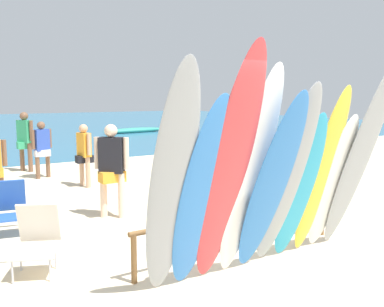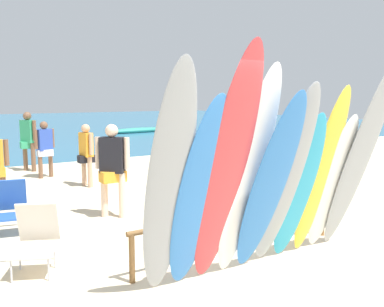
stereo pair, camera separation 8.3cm
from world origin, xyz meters
TOP-DOWN VIEW (x-y plane):
  - ground at (0.00, 14.00)m, footprint 60.00×60.00m
  - surfboard_rack at (0.00, 0.00)m, footprint 3.33×0.07m
  - surfboard_grey_0 at (-1.47, -0.67)m, footprint 0.56×0.93m
  - surfboard_blue_1 at (-1.10, -0.63)m, footprint 0.63×0.86m
  - surfboard_red_2 at (-0.80, -0.72)m, footprint 0.58×1.01m
  - surfboard_white_3 at (-0.44, -0.66)m, footprint 0.61×0.90m
  - surfboard_blue_4 at (-0.17, -0.72)m, footprint 0.59×0.99m
  - surfboard_grey_5 at (0.13, -0.67)m, footprint 0.54×0.99m
  - surfboard_teal_6 at (0.47, -0.57)m, footprint 0.52×0.72m
  - surfboard_yellow_7 at (0.85, -0.58)m, footprint 0.52×0.81m
  - surfboard_white_8 at (1.15, -0.53)m, footprint 0.50×0.69m
  - surfboard_grey_9 at (1.47, -0.70)m, footprint 0.66×1.03m
  - beachgoer_strolling at (-1.13, 8.38)m, footprint 0.44×0.58m
  - beachgoer_photographing at (-0.80, 2.65)m, footprint 0.50×0.45m
  - beachgoer_near_rack at (-0.97, 7.10)m, footprint 0.55×0.30m
  - beachgoer_by_water at (-0.38, 5.45)m, footprint 0.39×0.56m
  - beach_chair_red at (-2.50, 2.73)m, footprint 0.62×0.72m
  - beach_chair_blue at (-2.46, 0.97)m, footprint 0.72×0.79m
  - distant_boat at (6.85, 18.32)m, footprint 4.03×1.02m

SIDE VIEW (x-z plane):
  - ground at x=0.00m, z-range 0.00..0.00m
  - distant_boat at x=6.85m, z-range -0.02..0.30m
  - beach_chair_blue at x=-2.46m, z-range 0.02..0.85m
  - beach_chair_red at x=-2.50m, z-range 0.02..0.85m
  - surfboard_rack at x=0.00m, z-range 0.19..0.81m
  - beachgoer_near_rack at x=-0.97m, z-range 0.11..1.61m
  - beachgoer_by_water at x=-0.38m, z-range 0.11..1.61m
  - beachgoer_photographing at x=-0.80m, z-range 0.13..1.80m
  - surfboard_white_8 at x=1.15m, z-range 0.00..1.94m
  - beachgoer_strolling at x=-1.13m, z-range 0.13..1.83m
  - surfboard_teal_6 at x=0.47m, z-range 0.00..1.98m
  - surfboard_blue_1 at x=-1.10m, z-range 0.00..2.20m
  - surfboard_blue_4 at x=-0.17m, z-range 0.00..2.24m
  - surfboard_yellow_7 at x=0.85m, z-range 0.00..2.31m
  - surfboard_grey_5 at x=0.13m, z-range 0.00..2.33m
  - surfboard_white_3 at x=-0.44m, z-range 0.00..2.52m
  - surfboard_grey_0 at x=-1.47m, z-range 0.00..2.54m
  - surfboard_grey_9 at x=1.47m, z-range 0.00..2.67m
  - surfboard_red_2 at x=-0.80m, z-range 0.00..2.73m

